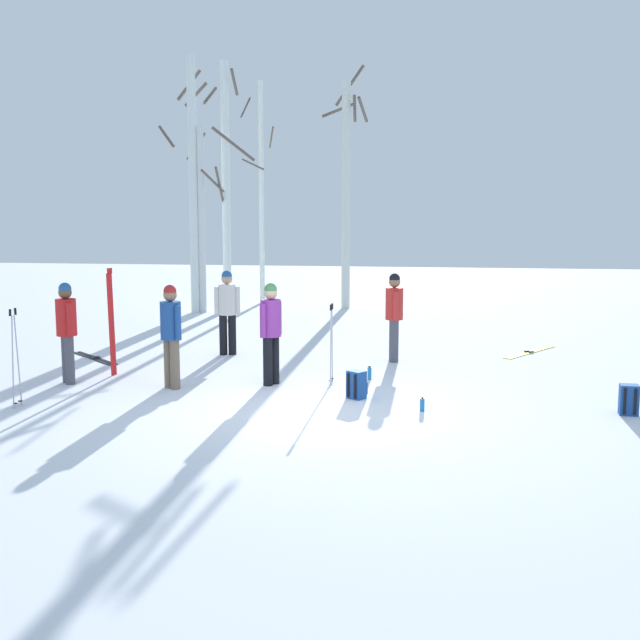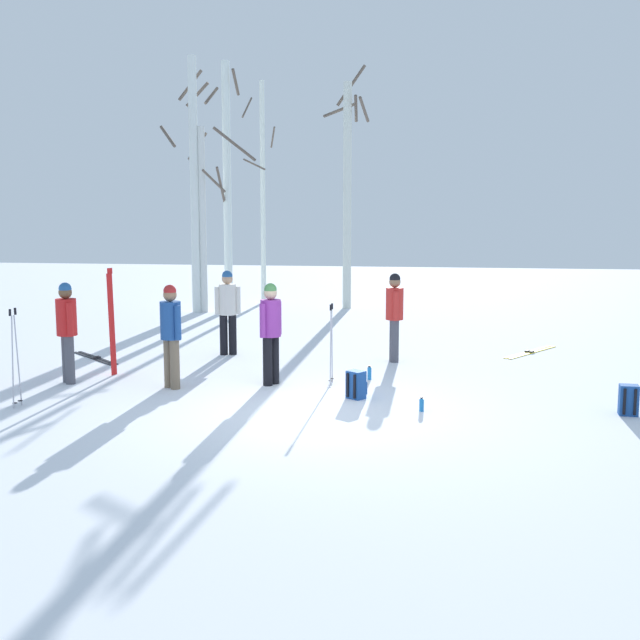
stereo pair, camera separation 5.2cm
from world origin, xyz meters
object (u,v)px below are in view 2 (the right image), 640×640
at_px(person_1, 67,326).
at_px(backpack_0, 628,400).
at_px(birch_tree_2, 227,184).
at_px(person_3, 394,311).
at_px(water_bottle_1, 422,405).
at_px(backpack_1, 356,385).
at_px(person_0, 271,327).
at_px(birch_tree_4, 348,190).
at_px(birch_tree_0, 194,182).
at_px(ski_pair_planted_0, 112,322).
at_px(birch_tree_3, 263,191).
at_px(ski_pair_lying_1, 95,358).
at_px(ski_poles_1, 15,355).
at_px(person_2, 228,307).
at_px(ski_poles_0, 331,341).
at_px(water_bottle_0, 369,373).
at_px(birch_tree_1, 203,217).
at_px(person_4, 171,329).
at_px(ski_pair_lying_0, 530,352).

relative_size(person_1, backpack_0, 3.90).
bearing_deg(person_1, birch_tree_2, 89.58).
height_order(person_3, water_bottle_1, person_3).
bearing_deg(backpack_1, water_bottle_1, -32.22).
height_order(person_0, person_1, same).
height_order(person_0, birch_tree_2, birch_tree_2).
distance_m(person_3, birch_tree_4, 8.78).
height_order(birch_tree_0, birch_tree_4, birch_tree_0).
bearing_deg(person_0, ski_pair_planted_0, 173.68).
relative_size(backpack_0, birch_tree_3, 0.06).
bearing_deg(ski_pair_lying_1, ski_poles_1, -82.27).
xyz_separation_m(person_2, ski_poles_0, (2.44, -2.38, -0.25)).
bearing_deg(backpack_1, person_3, 82.74).
bearing_deg(birch_tree_2, water_bottle_0, -61.15).
distance_m(person_3, backpack_1, 3.26).
bearing_deg(birch_tree_4, birch_tree_2, -164.38).
relative_size(ski_poles_0, birch_tree_1, 0.26).
height_order(ski_pair_planted_0, backpack_1, ski_pair_planted_0).
bearing_deg(backpack_0, ski_pair_lying_1, 162.70).
bearing_deg(backpack_1, ski_poles_0, 118.46).
xyz_separation_m(person_0, ski_poles_0, (0.99, 0.20, -0.25)).
distance_m(person_4, birch_tree_0, 10.17).
bearing_deg(ski_pair_lying_0, person_1, -152.86).
bearing_deg(person_3, backpack_0, -44.90).
relative_size(person_1, birch_tree_3, 0.25).
bearing_deg(ski_pair_lying_1, person_2, 17.99).
relative_size(ski_pair_lying_0, ski_pair_lying_1, 1.19).
bearing_deg(birch_tree_3, ski_poles_0, -71.75).
bearing_deg(person_1, birch_tree_1, 92.86).
xyz_separation_m(person_1, person_3, (5.35, 2.77, 0.00)).
relative_size(person_3, water_bottle_1, 7.89).
relative_size(ski_pair_lying_1, birch_tree_2, 0.20).
relative_size(ski_pair_lying_0, birch_tree_3, 0.25).
xyz_separation_m(person_1, birch_tree_0, (-0.72, 9.35, 2.72)).
distance_m(ski_poles_0, birch_tree_3, 12.29).
relative_size(ski_pair_lying_1, backpack_0, 3.25).
relative_size(water_bottle_1, birch_tree_4, 0.03).
distance_m(ski_pair_lying_1, water_bottle_1, 7.24).
relative_size(person_3, ski_pair_lying_1, 1.20).
bearing_deg(birch_tree_2, person_0, -70.79).
height_order(ski_poles_1, water_bottle_0, ski_poles_1).
bearing_deg(backpack_0, person_1, 175.05).
distance_m(backpack_0, water_bottle_0, 4.28).
bearing_deg(water_bottle_0, person_4, -160.29).
xyz_separation_m(ski_pair_lying_1, birch_tree_4, (3.99, 8.80, 3.50)).
bearing_deg(backpack_0, birch_tree_2, 129.30).
distance_m(ski_pair_planted_0, ski_poles_1, 2.42).
bearing_deg(birch_tree_0, person_0, -65.17).
bearing_deg(ski_poles_0, water_bottle_1, -46.23).
xyz_separation_m(birch_tree_0, birch_tree_3, (1.39, 2.62, -0.17)).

